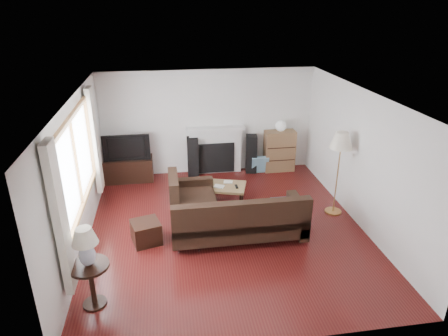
{
  "coord_description": "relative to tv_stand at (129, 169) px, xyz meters",
  "views": [
    {
      "loc": [
        -1.02,
        -6.35,
        3.98
      ],
      "look_at": [
        0.0,
        0.3,
        1.1
      ],
      "focal_mm": 32.0,
      "sensor_mm": 36.0,
      "label": 1
    }
  ],
  "objects": [
    {
      "name": "room",
      "position": [
        1.92,
        -2.47,
        0.97
      ],
      "size": [
        5.1,
        5.6,
        2.54
      ],
      "color": "#501311",
      "rests_on": "ground"
    },
    {
      "name": "window",
      "position": [
        -0.53,
        -2.67,
        1.27
      ],
      "size": [
        0.12,
        2.74,
        1.54
      ],
      "primitive_type": "cube",
      "color": "brown",
      "rests_on": "room"
    },
    {
      "name": "curtain_near",
      "position": [
        -0.48,
        -4.19,
        1.12
      ],
      "size": [
        0.1,
        0.35,
        2.1
      ],
      "primitive_type": "cube",
      "color": "silver",
      "rests_on": "room"
    },
    {
      "name": "curtain_far",
      "position": [
        -0.48,
        -1.15,
        1.12
      ],
      "size": [
        0.1,
        0.35,
        2.1
      ],
      "primitive_type": "cube",
      "color": "silver",
      "rests_on": "room"
    },
    {
      "name": "fireplace",
      "position": [
        2.07,
        0.17,
        0.3
      ],
      "size": [
        1.4,
        0.26,
        1.15
      ],
      "primitive_type": "cube",
      "color": "white",
      "rests_on": "room"
    },
    {
      "name": "tv_stand",
      "position": [
        0.0,
        0.0,
        0.0
      ],
      "size": [
        1.1,
        0.5,
        0.55
      ],
      "primitive_type": "cube",
      "color": "black",
      "rests_on": "ground"
    },
    {
      "name": "television",
      "position": [
        -0.0,
        0.0,
        0.58
      ],
      "size": [
        1.05,
        0.14,
        0.61
      ],
      "primitive_type": "imported",
      "color": "black",
      "rests_on": "tv_stand"
    },
    {
      "name": "speaker_left",
      "position": [
        1.51,
        0.08,
        0.2
      ],
      "size": [
        0.28,
        0.33,
        0.94
      ],
      "primitive_type": "cube",
      "rotation": [
        0.0,
        0.0,
        -0.04
      ],
      "color": "black",
      "rests_on": "ground"
    },
    {
      "name": "speaker_right",
      "position": [
        2.94,
        0.07,
        0.19
      ],
      "size": [
        0.3,
        0.35,
        0.93
      ],
      "primitive_type": "cube",
      "rotation": [
        0.0,
        0.0,
        -0.16
      ],
      "color": "black",
      "rests_on": "ground"
    },
    {
      "name": "bookshelf",
      "position": [
        3.64,
        0.06,
        0.23
      ],
      "size": [
        0.74,
        0.35,
        1.01
      ],
      "primitive_type": "cube",
      "color": "brown",
      "rests_on": "ground"
    },
    {
      "name": "globe_lamp",
      "position": [
        3.64,
        0.06,
        0.87
      ],
      "size": [
        0.26,
        0.26,
        0.26
      ],
      "primitive_type": "sphere",
      "color": "white",
      "rests_on": "bookshelf"
    },
    {
      "name": "sectional_sofa",
      "position": [
        2.08,
        -2.79,
        0.14
      ],
      "size": [
        2.56,
        1.87,
        0.83
      ],
      "primitive_type": "cube",
      "color": "black",
      "rests_on": "ground"
    },
    {
      "name": "coffee_table",
      "position": [
        1.91,
        -1.48,
        -0.06
      ],
      "size": [
        1.23,
        0.89,
        0.43
      ],
      "primitive_type": "cube",
      "rotation": [
        0.0,
        0.0,
        -0.29
      ],
      "color": "olive",
      "rests_on": "ground"
    },
    {
      "name": "footstool",
      "position": [
        0.46,
        -2.7,
        -0.08
      ],
      "size": [
        0.58,
        0.58,
        0.4
      ],
      "primitive_type": "cube",
      "rotation": [
        0.0,
        0.0,
        0.27
      ],
      "color": "black",
      "rests_on": "ground"
    },
    {
      "name": "floor_lamp",
      "position": [
        4.14,
        -2.19,
        0.57
      ],
      "size": [
        0.49,
        0.49,
        1.68
      ],
      "primitive_type": "cube",
      "rotation": [
        0.0,
        0.0,
        -0.13
      ],
      "color": "#B57D3E",
      "rests_on": "ground"
    },
    {
      "name": "side_table",
      "position": [
        -0.23,
        -4.18,
        0.06
      ],
      "size": [
        0.54,
        0.54,
        0.67
      ],
      "primitive_type": "cube",
      "color": "black",
      "rests_on": "ground"
    },
    {
      "name": "table_lamp",
      "position": [
        -0.23,
        -4.18,
        0.68
      ],
      "size": [
        0.35,
        0.35,
        0.56
      ],
      "primitive_type": "cube",
      "color": "silver",
      "rests_on": "side_table"
    }
  ]
}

